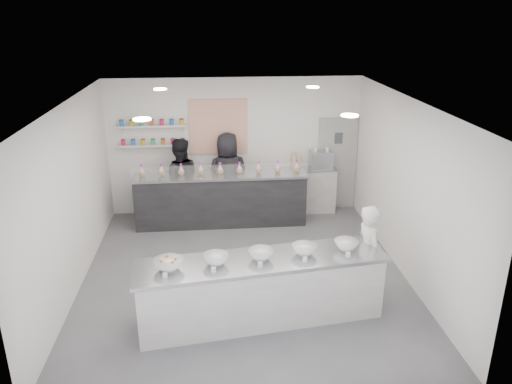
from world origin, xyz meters
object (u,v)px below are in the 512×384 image
Objects in this scene: staff_left at (180,180)px; prep_counter at (261,289)px; woman_prep at (369,253)px; staff_right at (228,176)px; back_bar at (221,199)px; espresso_machine at (321,160)px; espresso_ledge at (305,190)px.

prep_counter is at bearing 109.27° from staff_left.
woman_prep is 4.04m from staff_right.
back_bar is 3.84m from woman_prep.
woman_prep reaches higher than espresso_machine.
espresso_ledge is at bearing 180.00° from espresso_machine.
staff_right reaches higher than staff_left.
prep_counter is 2.02× the size of staff_left.
espresso_ledge is at bearing -3.72° from woman_prep.
espresso_ledge is 2.79m from staff_left.
espresso_ledge is 1.79m from staff_right.
prep_counter is 2.67× the size of espresso_ledge.
staff_right is at bearing 86.72° from prep_counter.
espresso_ledge is 0.72× the size of staff_right.
back_bar is (-0.50, 3.55, 0.06)m from prep_counter.
woman_prep is at bearing 114.24° from staff_right.
staff_left is 0.95× the size of staff_right.
staff_right reaches higher than back_bar.
staff_right is at bearing -179.92° from staff_left.
staff_left is (-2.76, -0.18, 0.40)m from espresso_ledge.
espresso_machine reaches higher than espresso_ledge.
staff_right reaches higher than espresso_ledge.
staff_left reaches higher than woman_prep.
espresso_machine reaches higher than prep_counter.
espresso_machine is at bearing 178.67° from staff_right.
woman_prep is (2.22, -3.12, 0.23)m from back_bar.
prep_counter is 3.59m from back_bar.
espresso_ledge is at bearing -176.18° from staff_left.
staff_right is (-1.73, -0.18, 0.45)m from espresso_ledge.
prep_counter is at bearing 95.28° from woman_prep.
woman_prep is 4.65m from staff_left.
espresso_machine is (0.34, 0.00, 0.70)m from espresso_ledge.
back_bar is at bearing 26.63° from woman_prep.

